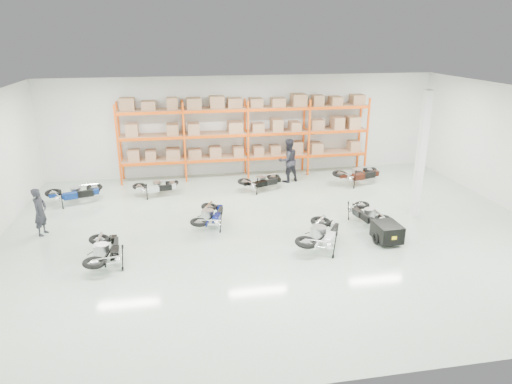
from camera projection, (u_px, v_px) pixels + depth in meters
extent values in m
plane|color=#A8BBAA|center=(277.00, 232.00, 15.26)|extent=(18.00, 18.00, 0.00)
plane|color=white|center=(280.00, 96.00, 13.77)|extent=(18.00, 18.00, 0.00)
plane|color=silver|center=(245.00, 125.00, 21.02)|extent=(18.00, 0.00, 18.00)
plane|color=silver|center=(367.00, 276.00, 8.02)|extent=(18.00, 0.00, 18.00)
cube|color=#EA4E0C|center=(118.00, 146.00, 19.32)|extent=(0.08, 0.08, 3.50)
cube|color=#EA4E0C|center=(120.00, 141.00, 20.15)|extent=(0.08, 0.08, 3.50)
cube|color=#EA4E0C|center=(185.00, 143.00, 19.79)|extent=(0.08, 0.08, 3.50)
cube|color=#EA4E0C|center=(184.00, 139.00, 20.62)|extent=(0.08, 0.08, 3.50)
cube|color=#EA4E0C|center=(248.00, 141.00, 20.25)|extent=(0.08, 0.08, 3.50)
cube|color=#EA4E0C|center=(245.00, 137.00, 21.09)|extent=(0.08, 0.08, 3.50)
cube|color=#EA4E0C|center=(309.00, 138.00, 20.72)|extent=(0.08, 0.08, 3.50)
cube|color=#EA4E0C|center=(303.00, 134.00, 21.56)|extent=(0.08, 0.08, 3.50)
cube|color=#EA4E0C|center=(367.00, 136.00, 21.19)|extent=(0.08, 0.08, 3.50)
cube|color=#EA4E0C|center=(359.00, 132.00, 22.02)|extent=(0.08, 0.08, 3.50)
cube|color=#EA4E0C|center=(153.00, 164.00, 19.83)|extent=(2.70, 0.08, 0.12)
cube|color=#EA4E0C|center=(154.00, 158.00, 20.67)|extent=(2.70, 0.08, 0.12)
cube|color=#A87956|center=(153.00, 160.00, 20.23)|extent=(2.68, 0.88, 0.02)
cube|color=#A87956|center=(153.00, 155.00, 20.15)|extent=(2.40, 0.70, 0.44)
cube|color=#EA4E0C|center=(217.00, 161.00, 20.30)|extent=(2.70, 0.08, 0.12)
cube|color=#EA4E0C|center=(215.00, 156.00, 21.14)|extent=(2.70, 0.08, 0.12)
cube|color=#A87956|center=(216.00, 157.00, 20.70)|extent=(2.68, 0.88, 0.02)
cube|color=#A87956|center=(216.00, 152.00, 20.62)|extent=(2.40, 0.70, 0.44)
cube|color=#EA4E0C|center=(279.00, 158.00, 20.77)|extent=(2.70, 0.08, 0.12)
cube|color=#EA4E0C|center=(274.00, 153.00, 21.60)|extent=(2.70, 0.08, 0.12)
cube|color=#A87956|center=(276.00, 154.00, 21.16)|extent=(2.68, 0.88, 0.02)
cube|color=#A87956|center=(277.00, 149.00, 21.09)|extent=(2.40, 0.70, 0.44)
cube|color=#EA4E0C|center=(337.00, 155.00, 21.24)|extent=(2.70, 0.08, 0.12)
cube|color=#EA4E0C|center=(331.00, 150.00, 22.07)|extent=(2.70, 0.08, 0.12)
cube|color=#A87956|center=(334.00, 151.00, 21.63)|extent=(2.68, 0.88, 0.02)
cube|color=#A87956|center=(334.00, 147.00, 21.55)|extent=(2.40, 0.70, 0.44)
cube|color=#EA4E0C|center=(151.00, 139.00, 19.47)|extent=(2.70, 0.08, 0.12)
cube|color=#EA4E0C|center=(152.00, 135.00, 20.31)|extent=(2.70, 0.08, 0.12)
cube|color=#A87956|center=(152.00, 135.00, 19.86)|extent=(2.68, 0.88, 0.02)
cube|color=#A87956|center=(151.00, 130.00, 19.79)|extent=(2.40, 0.70, 0.44)
cube|color=#EA4E0C|center=(217.00, 136.00, 19.94)|extent=(2.70, 0.08, 0.12)
cube|color=#EA4E0C|center=(215.00, 132.00, 20.77)|extent=(2.70, 0.08, 0.12)
cube|color=#A87956|center=(216.00, 133.00, 20.33)|extent=(2.68, 0.88, 0.02)
cube|color=#A87956|center=(215.00, 128.00, 20.26)|extent=(2.40, 0.70, 0.44)
cube|color=#EA4E0C|center=(279.00, 134.00, 20.40)|extent=(2.70, 0.08, 0.12)
cube|color=#EA4E0C|center=(275.00, 130.00, 21.24)|extent=(2.70, 0.08, 0.12)
cube|color=#A87956|center=(277.00, 131.00, 20.80)|extent=(2.68, 0.88, 0.02)
cube|color=#A87956|center=(277.00, 126.00, 20.72)|extent=(2.40, 0.70, 0.44)
cube|color=#EA4E0C|center=(339.00, 132.00, 20.87)|extent=(2.70, 0.08, 0.12)
cube|color=#EA4E0C|center=(332.00, 128.00, 21.71)|extent=(2.70, 0.08, 0.12)
cube|color=#A87956|center=(335.00, 128.00, 21.27)|extent=(2.68, 0.88, 0.02)
cube|color=#A87956|center=(336.00, 123.00, 21.19)|extent=(2.40, 0.70, 0.44)
cube|color=#EA4E0C|center=(149.00, 113.00, 19.11)|extent=(2.70, 0.08, 0.12)
cube|color=#EA4E0C|center=(150.00, 110.00, 19.94)|extent=(2.70, 0.08, 0.12)
cube|color=#A87956|center=(150.00, 110.00, 19.50)|extent=(2.68, 0.88, 0.02)
cube|color=#A87956|center=(149.00, 104.00, 19.42)|extent=(2.40, 0.70, 0.44)
cube|color=#EA4E0C|center=(216.00, 111.00, 19.57)|extent=(2.70, 0.08, 0.12)
cube|color=#EA4E0C|center=(214.00, 108.00, 20.41)|extent=(2.70, 0.08, 0.12)
cube|color=#A87956|center=(215.00, 108.00, 19.97)|extent=(2.68, 0.88, 0.02)
cube|color=#A87956|center=(215.00, 103.00, 19.89)|extent=(2.40, 0.70, 0.44)
cube|color=#EA4E0C|center=(279.00, 109.00, 20.04)|extent=(2.70, 0.08, 0.12)
cube|color=#EA4E0C|center=(275.00, 106.00, 20.88)|extent=(2.70, 0.08, 0.12)
cube|color=#A87956|center=(277.00, 106.00, 20.44)|extent=(2.68, 0.88, 0.02)
cube|color=#A87956|center=(277.00, 101.00, 20.36)|extent=(2.40, 0.70, 0.44)
cube|color=#EA4E0C|center=(340.00, 108.00, 20.51)|extent=(2.70, 0.08, 0.12)
cube|color=#EA4E0C|center=(333.00, 105.00, 21.34)|extent=(2.70, 0.08, 0.12)
cube|color=#A87956|center=(337.00, 105.00, 20.90)|extent=(2.68, 0.88, 0.02)
cube|color=#A87956|center=(337.00, 100.00, 20.83)|extent=(2.40, 0.70, 0.44)
cube|color=white|center=(421.00, 156.00, 15.85)|extent=(0.25, 0.25, 4.50)
cube|color=black|center=(387.00, 232.00, 14.31)|extent=(0.76, 0.95, 0.54)
cube|color=yellow|center=(394.00, 238.00, 13.87)|extent=(0.16, 0.02, 0.11)
torus|color=black|center=(375.00, 238.00, 14.31)|extent=(0.08, 0.37, 0.37)
torus|color=black|center=(397.00, 237.00, 14.43)|extent=(0.08, 0.37, 0.37)
cylinder|color=black|center=(379.00, 222.00, 14.88)|extent=(0.07, 0.88, 0.04)
imported|color=#21222A|center=(40.00, 212.00, 14.81)|extent=(0.52, 0.66, 1.59)
imported|color=black|center=(288.00, 160.00, 20.09)|extent=(1.12, 0.99, 1.94)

